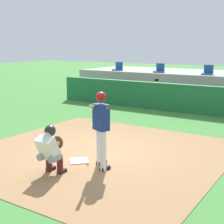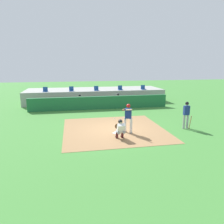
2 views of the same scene
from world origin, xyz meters
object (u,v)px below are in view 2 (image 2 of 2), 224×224
object	(u,v)px
catcher_crouched	(120,128)
dugout_player_0	(80,101)
stadium_seat_3	(120,89)
stadium_seat_0	(45,90)
stadium_seat_4	(143,88)
stadium_seat_2	(96,89)
batter_at_plate	(128,116)
on_deck_batter	(186,113)
dugout_player_1	(118,100)
home_plate	(117,133)
stadium_seat_1	(71,90)

from	to	relation	value
catcher_crouched	dugout_player_0	bearing A→B (deg)	101.34
stadium_seat_3	catcher_crouched	bearing A→B (deg)	-103.23
catcher_crouched	stadium_seat_3	bearing A→B (deg)	76.77
stadium_seat_0	stadium_seat_4	world-z (taller)	same
stadium_seat_2	stadium_seat_3	size ratio (longest dim) A/B	1.00
catcher_crouched	stadium_seat_0	bearing A→B (deg)	114.96
batter_at_plate	catcher_crouched	xyz separation A→B (m)	(-0.71, -0.92, -0.43)
on_deck_batter	stadium_seat_4	xyz separation A→B (m)	(0.57, 10.08, 0.51)
stadium_seat_2	dugout_player_1	bearing A→B (deg)	-46.42
batter_at_plate	dugout_player_1	size ratio (longest dim) A/B	1.39
dugout_player_0	stadium_seat_2	bearing A→B (deg)	47.84
stadium_seat_0	batter_at_plate	bearing A→B (deg)	-60.02
home_plate	dugout_player_0	bearing A→B (deg)	102.75
stadium_seat_4	on_deck_batter	bearing A→B (deg)	-93.22
dugout_player_1	stadium_seat_4	bearing A→B (deg)	31.94
dugout_player_0	stadium_seat_1	size ratio (longest dim) A/B	2.71
dugout_player_0	batter_at_plate	bearing A→B (deg)	-72.79
stadium_seat_0	stadium_seat_2	distance (m)	5.20
on_deck_batter	stadium_seat_1	xyz separation A→B (m)	(-7.23, 10.08, 0.51)
dugout_player_1	stadium_seat_1	xyz separation A→B (m)	(-4.54, 2.03, 0.86)
stadium_seat_3	dugout_player_1	bearing A→B (deg)	-108.06
dugout_player_0	stadium_seat_0	xyz separation A→B (m)	(-3.36, 2.03, 0.86)
stadium_seat_2	on_deck_batter	bearing A→B (deg)	-65.31
on_deck_batter	dugout_player_0	bearing A→B (deg)	128.84
dugout_player_0	dugout_player_1	xyz separation A→B (m)	(3.78, 0.00, 0.00)
stadium_seat_3	stadium_seat_4	world-z (taller)	same
on_deck_batter	dugout_player_0	xyz separation A→B (m)	(-6.48, 8.04, -0.35)
dugout_player_1	stadium_seat_3	distance (m)	2.31
batter_at_plate	dugout_player_0	bearing A→B (deg)	107.21
batter_at_plate	home_plate	bearing A→B (deg)	177.05
on_deck_batter	stadium_seat_4	world-z (taller)	stadium_seat_4
home_plate	batter_at_plate	xyz separation A→B (m)	(0.69, -0.04, 1.01)
dugout_player_0	on_deck_batter	bearing A→B (deg)	-51.16
batter_at_plate	stadium_seat_4	world-z (taller)	stadium_seat_4
home_plate	dugout_player_1	bearing A→B (deg)	76.63
stadium_seat_0	stadium_seat_3	distance (m)	7.80
batter_at_plate	dugout_player_0	size ratio (longest dim) A/B	1.39
dugout_player_1	stadium_seat_0	xyz separation A→B (m)	(-7.14, 2.03, 0.86)
stadium_seat_0	stadium_seat_2	bearing A→B (deg)	0.00
dugout_player_1	stadium_seat_1	distance (m)	5.05
stadium_seat_1	batter_at_plate	bearing A→B (deg)	-72.14
stadium_seat_4	dugout_player_0	bearing A→B (deg)	-163.89
dugout_player_0	stadium_seat_1	xyz separation A→B (m)	(-0.76, 2.03, 0.86)
home_plate	stadium_seat_3	xyz separation A→B (m)	(2.60, 10.18, 1.51)
catcher_crouched	dugout_player_0	world-z (taller)	dugout_player_0
on_deck_batter	stadium_seat_2	size ratio (longest dim) A/B	3.72
stadium_seat_3	batter_at_plate	bearing A→B (deg)	-100.58
dugout_player_1	stadium_seat_2	world-z (taller)	stadium_seat_2
dugout_player_1	stadium_seat_1	world-z (taller)	stadium_seat_1
batter_at_plate	stadium_seat_0	xyz separation A→B (m)	(-5.89, 10.21, 0.50)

